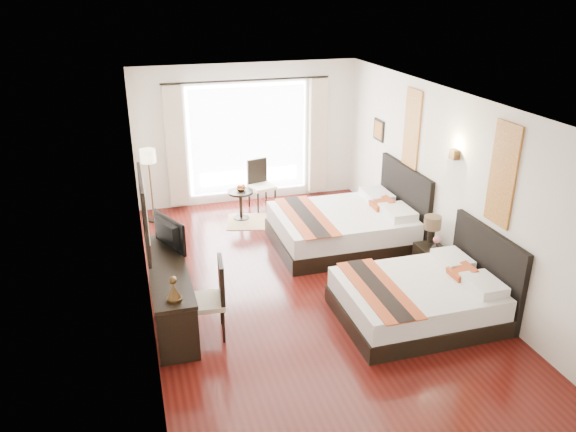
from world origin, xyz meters
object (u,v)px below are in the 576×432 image
object	(u,v)px
bed_far	(347,226)
fruit_bowl	(241,189)
television	(164,234)
floor_lamp	(148,161)
vase	(436,245)
side_table	(241,205)
window_chair	(262,194)
desk_chair	(208,313)
table_lamp	(432,225)
bed_near	(423,297)
console_desk	(170,291)
nightstand	(430,260)

from	to	relation	value
bed_far	fruit_bowl	size ratio (longest dim) A/B	11.73
television	fruit_bowl	distance (m)	3.06
floor_lamp	fruit_bowl	distance (m)	1.78
floor_lamp	fruit_bowl	world-z (taller)	floor_lamp
vase	side_table	xyz separation A→B (m)	(-2.36, 3.12, -0.28)
vase	window_chair	size ratio (longest dim) A/B	0.13
desk_chair	floor_lamp	bearing A→B (deg)	-78.12
bed_far	table_lamp	size ratio (longest dim) A/B	5.58
bed_near	fruit_bowl	size ratio (longest dim) A/B	10.49
television	fruit_bowl	size ratio (longest dim) A/B	4.03
bed_near	fruit_bowl	bearing A→B (deg)	111.49
console_desk	side_table	world-z (taller)	console_desk
console_desk	bed_near	bearing A→B (deg)	-16.90
table_lamp	vase	bearing A→B (deg)	-100.87
nightstand	desk_chair	xyz separation A→B (m)	(-3.56, -0.67, 0.09)
console_desk	fruit_bowl	size ratio (longest dim) A/B	11.05
bed_near	window_chair	world-z (taller)	bed_near
fruit_bowl	bed_near	bearing A→B (deg)	-68.51
nightstand	console_desk	size ratio (longest dim) A/B	0.22
console_desk	floor_lamp	xyz separation A→B (m)	(-0.01, 3.44, 0.81)
console_desk	vase	bearing A→B (deg)	-0.67
table_lamp	fruit_bowl	distance (m)	3.77
window_chair	bed_near	bearing A→B (deg)	-0.14
side_table	fruit_bowl	bearing A→B (deg)	57.78
bed_far	fruit_bowl	bearing A→B (deg)	131.90
bed_near	window_chair	distance (m)	4.64
table_lamp	desk_chair	distance (m)	3.71
nightstand	table_lamp	distance (m)	0.57
console_desk	fruit_bowl	world-z (taller)	console_desk
table_lamp	desk_chair	size ratio (longest dim) A/B	0.40
desk_chair	nightstand	bearing A→B (deg)	-163.59
table_lamp	desk_chair	bearing A→B (deg)	-167.80
bed_far	window_chair	world-z (taller)	bed_far
floor_lamp	fruit_bowl	size ratio (longest dim) A/B	7.09
bed_far	fruit_bowl	distance (m)	2.25
table_lamp	bed_far	bearing A→B (deg)	125.21
floor_lamp	window_chair	size ratio (longest dim) A/B	1.44
nightstand	desk_chair	world-z (taller)	desk_chair
bed_far	vase	size ratio (longest dim) A/B	18.39
bed_near	fruit_bowl	world-z (taller)	bed_near
bed_far	fruit_bowl	world-z (taller)	bed_far
floor_lamp	window_chair	world-z (taller)	floor_lamp
bed_near	console_desk	distance (m)	3.40
bed_near	vase	bearing A→B (deg)	52.62
vase	floor_lamp	size ratio (longest dim) A/B	0.09
bed_far	television	size ratio (longest dim) A/B	2.91
television	vase	bearing A→B (deg)	-122.80
vase	fruit_bowl	size ratio (longest dim) A/B	0.64
nightstand	fruit_bowl	size ratio (longest dim) A/B	2.41
bed_near	desk_chair	world-z (taller)	bed_near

